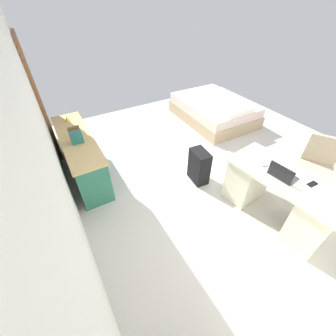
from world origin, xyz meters
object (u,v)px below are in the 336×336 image
Objects in this scene: suitcase_black at (199,166)px; cell_phone_near_laptop at (312,184)px; bed at (214,110)px; laptop at (282,174)px; desk at (278,196)px; figurine_small at (67,119)px; computer_mouse at (265,165)px; credenza at (82,156)px; office_chair at (314,171)px.

cell_phone_near_laptop is (-1.37, -0.61, 0.45)m from suitcase_black.
bed is 2.99m from laptop.
figurine_small reaches higher than desk.
computer_mouse is at bearing 24.32° from cell_phone_near_laptop.
desk is 15.05× the size of computer_mouse.
desk is at bearing -172.68° from computer_mouse.
laptop is at bearing 155.38° from bed.
computer_mouse is (-1.98, -2.00, 0.38)m from credenza.
desk reaches higher than suitcase_black.
laptop reaches higher than figurine_small.
credenza is (2.22, 2.92, -0.05)m from office_chair.
computer_mouse reaches higher than bed.
computer_mouse is 0.58m from cell_phone_near_laptop.
bed is at bearing -24.62° from laptop.
computer_mouse reaches higher than cell_phone_near_laptop.
credenza is at bearing -179.85° from figurine_small.
desk is 1.23m from suitcase_black.
computer_mouse is at bearing -2.57° from laptop.
bed is at bearing -6.36° from office_chair.
cell_phone_near_laptop is at bearing 161.16° from bed.
credenza is 3.37m from cell_phone_near_laptop.
cell_phone_near_laptop is at bearing 112.29° from office_chair.
suitcase_black is 1.27m from laptop.
suitcase_black is 2.40m from figurine_small.
bed is at bearing -15.73° from cell_phone_near_laptop.
laptop is (-2.24, -1.99, 0.41)m from credenza.
laptop is (0.03, 0.08, 0.40)m from desk.
credenza is 3.02m from laptop.
desk is 11.07× the size of cell_phone_near_laptop.
bed is (2.71, -1.14, -0.14)m from desk.
office_chair reaches higher than suitcase_black.
office_chair is 0.49× the size of bed.
laptop reaches higher than bed.
bed is at bearing -33.17° from computer_mouse.
office_chair is 1.00m from laptop.
desk is 0.78× the size of bed.
office_chair is at bearing -64.59° from cell_phone_near_laptop.
credenza is (2.27, 2.07, -0.01)m from desk.
office_chair is 2.68m from bed.
figurine_small is (2.80, 2.92, 0.37)m from office_chair.
laptop is at bearing 41.93° from cell_phone_near_laptop.
office_chair is 0.83m from cell_phone_near_laptop.
figurine_small is (1.72, 1.60, 0.50)m from suitcase_black.
suitcase_black is (-1.58, 1.62, 0.05)m from bed.
office_chair is at bearing -111.39° from computer_mouse.
office_chair is at bearing -88.90° from laptop.
suitcase_black is at bearing 134.30° from bed.
laptop reaches higher than cell_phone_near_laptop.
bed is 19.32× the size of computer_mouse.
desk is at bearing -137.62° from credenza.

